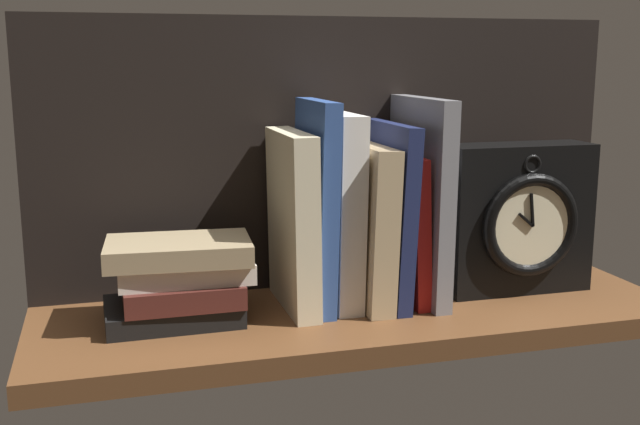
{
  "coord_description": "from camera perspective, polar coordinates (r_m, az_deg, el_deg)",
  "views": [
    {
      "loc": [
        -29.19,
        -84.92,
        30.04
      ],
      "look_at": [
        -4.19,
        3.04,
        11.57
      ],
      "focal_mm": 43.31,
      "sensor_mm": 36.0,
      "label": 1
    }
  ],
  "objects": [
    {
      "name": "ground_plane",
      "position": [
        0.95,
        2.96,
        -7.81
      ],
      "size": [
        77.87,
        25.13,
        2.5
      ],
      "primitive_type": "cube",
      "color": "brown"
    },
    {
      "name": "back_panel",
      "position": [
        1.02,
        0.9,
        4.39
      ],
      "size": [
        77.87,
        1.2,
        35.13
      ],
      "primitive_type": "cube",
      "color": "black",
      "rests_on": "ground_plane"
    },
    {
      "name": "book_cream_twain",
      "position": [
        0.93,
        -2.03,
        -0.63
      ],
      "size": [
        3.31,
        15.0,
        21.5
      ],
      "primitive_type": "cube",
      "rotation": [
        0.0,
        -0.02,
        0.0
      ],
      "color": "beige",
      "rests_on": "ground_plane"
    },
    {
      "name": "book_blue_modern",
      "position": [
        0.93,
        -0.34,
        0.57
      ],
      "size": [
        2.76,
        13.43,
        25.14
      ],
      "primitive_type": "cube",
      "rotation": [
        0.0,
        0.03,
        0.0
      ],
      "color": "#2D4C8E",
      "rests_on": "ground_plane"
    },
    {
      "name": "book_white_catcher",
      "position": [
        0.94,
        1.39,
        0.19
      ],
      "size": [
        3.54,
        12.42,
        23.55
      ],
      "primitive_type": "cube",
      "rotation": [
        0.0,
        0.02,
        0.0
      ],
      "color": "silver",
      "rests_on": "ground_plane"
    },
    {
      "name": "book_tan_shortstories",
      "position": [
        0.95,
        3.35,
        -0.83
      ],
      "size": [
        3.71,
        15.86,
        19.77
      ],
      "primitive_type": "cube",
      "rotation": [
        0.0,
        0.03,
        0.0
      ],
      "color": "tan",
      "rests_on": "ground_plane"
    },
    {
      "name": "book_navy_bierce",
      "position": [
        0.96,
        4.94,
        0.0
      ],
      "size": [
        2.86,
        15.87,
        22.27
      ],
      "primitive_type": "cube",
      "rotation": [
        0.0,
        0.04,
        0.0
      ],
      "color": "#192147",
      "rests_on": "ground_plane"
    },
    {
      "name": "book_red_requiem",
      "position": [
        0.97,
        6.12,
        -1.03
      ],
      "size": [
        2.58,
        13.84,
        18.46
      ],
      "primitive_type": "cube",
      "rotation": [
        0.0,
        -0.04,
        0.0
      ],
      "color": "red",
      "rests_on": "ground_plane"
    },
    {
      "name": "book_gray_chess",
      "position": [
        0.97,
        7.4,
        1.01
      ],
      "size": [
        2.35,
        16.65,
        25.22
      ],
      "primitive_type": "cube",
      "rotation": [
        0.0,
        0.01,
        0.0
      ],
      "color": "gray",
      "rests_on": "ground_plane"
    },
    {
      "name": "framed_clock",
      "position": [
        1.03,
        14.42,
        -0.45
      ],
      "size": [
        19.19,
        7.69,
        19.19
      ],
      "color": "black",
      "rests_on": "ground_plane"
    },
    {
      "name": "book_stack_side",
      "position": [
        0.91,
        -10.34,
        -4.92
      ],
      "size": [
        17.09,
        11.85,
        9.65
      ],
      "color": "black",
      "rests_on": "ground_plane"
    }
  ]
}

